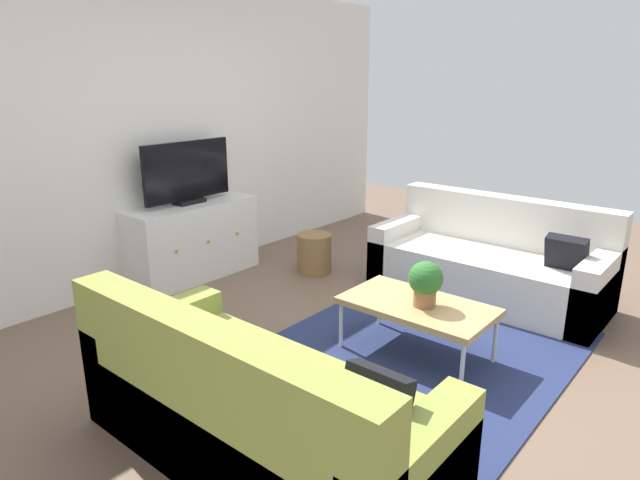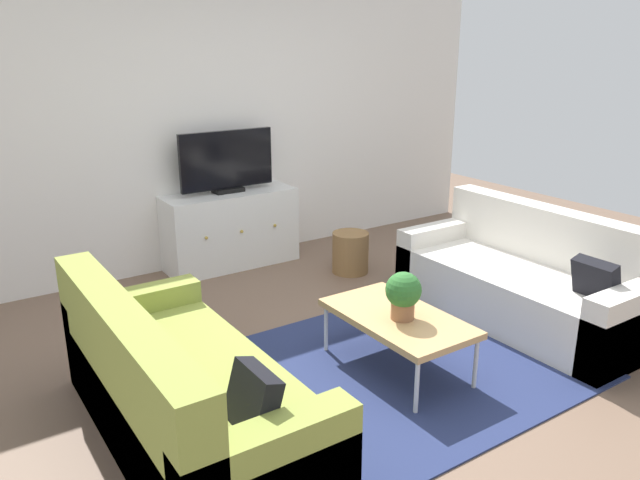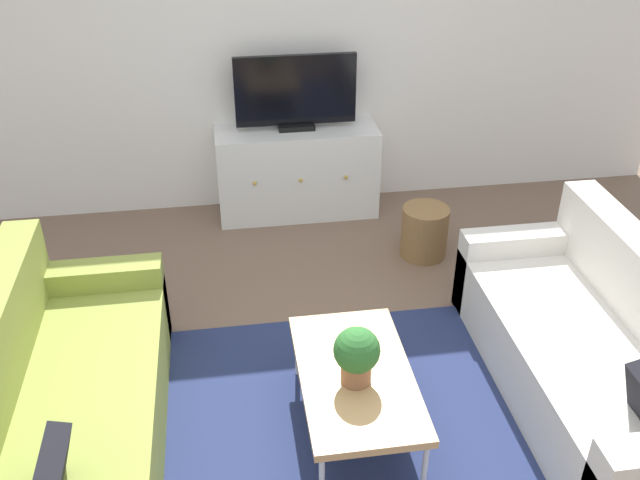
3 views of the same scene
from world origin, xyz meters
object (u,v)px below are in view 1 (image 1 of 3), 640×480
object	(u,v)px
couch_right_side	(492,265)
wicker_basket	(314,253)
couch_left_side	(250,415)
coffee_table	(417,307)
flat_screen_tv	(187,173)
potted_plant	(426,282)
tv_console	(193,241)

from	to	relation	value
couch_right_side	wicker_basket	world-z (taller)	couch_right_side
couch_left_side	coffee_table	world-z (taller)	couch_left_side
couch_right_side	wicker_basket	xyz separation A→B (m)	(-0.54, 1.58, -0.09)
couch_left_side	wicker_basket	size ratio (longest dim) A/B	5.06
flat_screen_tv	wicker_basket	size ratio (longest dim) A/B	2.41
potted_plant	wicker_basket	distance (m)	1.93
coffee_table	flat_screen_tv	xyz separation A→B (m)	(-0.00, 2.45, 0.64)
potted_plant	wicker_basket	size ratio (longest dim) A/B	0.81
tv_console	couch_right_side	bearing A→B (deg)	-59.87
couch_left_side	potted_plant	world-z (taller)	couch_left_side
couch_right_side	wicker_basket	distance (m)	1.67
flat_screen_tv	couch_left_side	bearing A→B (deg)	-122.02
couch_left_side	tv_console	xyz separation A→B (m)	(1.50, 2.37, 0.08)
couch_left_side	potted_plant	xyz separation A→B (m)	(1.49, -0.11, 0.28)
flat_screen_tv	wicker_basket	bearing A→B (deg)	-44.15
potted_plant	tv_console	bearing A→B (deg)	89.76
couch_left_side	wicker_basket	world-z (taller)	couch_left_side
couch_right_side	coffee_table	bearing A→B (deg)	-177.70
flat_screen_tv	coffee_table	bearing A→B (deg)	-89.98
wicker_basket	coffee_table	bearing A→B (deg)	-117.10
coffee_table	wicker_basket	distance (m)	1.85
potted_plant	couch_left_side	bearing A→B (deg)	175.71
tv_console	wicker_basket	xyz separation A→B (m)	(0.84, -0.79, -0.17)
couch_left_side	tv_console	size ratio (longest dim) A/B	1.53
coffee_table	potted_plant	bearing A→B (deg)	-101.61
coffee_table	flat_screen_tv	distance (m)	2.53
coffee_table	wicker_basket	bearing A→B (deg)	62.90
coffee_table	potted_plant	world-z (taller)	potted_plant
coffee_table	tv_console	world-z (taller)	tv_console
couch_left_side	coffee_table	xyz separation A→B (m)	(1.50, -0.06, 0.08)
couch_left_side	coffee_table	distance (m)	1.50
couch_right_side	flat_screen_tv	distance (m)	2.86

